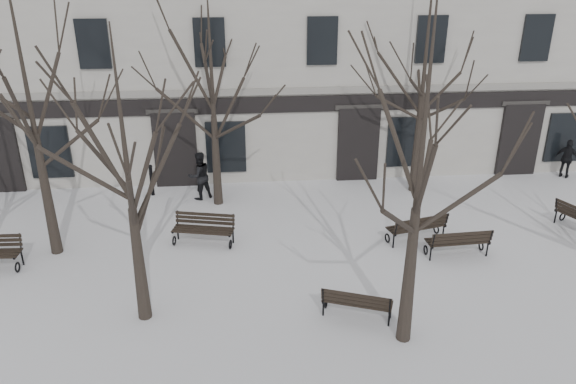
{
  "coord_description": "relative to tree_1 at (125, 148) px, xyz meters",
  "views": [
    {
      "loc": [
        -1.04,
        -12.4,
        8.48
      ],
      "look_at": [
        0.33,
        3.0,
        1.71
      ],
      "focal_mm": 35.0,
      "sensor_mm": 36.0,
      "label": 1
    }
  ],
  "objects": [
    {
      "name": "ground",
      "position": [
        3.57,
        0.53,
        -4.45
      ],
      "size": [
        100.0,
        100.0,
        0.0
      ],
      "primitive_type": "plane",
      "color": "silver",
      "rests_on": "ground"
    },
    {
      "name": "building",
      "position": [
        3.57,
        13.49,
        1.07
      ],
      "size": [
        40.4,
        10.2,
        11.4
      ],
      "color": "#B8B4AA",
      "rests_on": "ground"
    },
    {
      "name": "tree_1",
      "position": [
        0.0,
        0.0,
        0.0
      ],
      "size": [
        4.98,
        4.98,
        7.12
      ],
      "color": "black",
      "rests_on": "ground"
    },
    {
      "name": "tree_2",
      "position": [
        6.18,
        -1.4,
        0.59
      ],
      "size": [
        5.64,
        5.64,
        8.06
      ],
      "color": "black",
      "rests_on": "ground"
    },
    {
      "name": "tree_4",
      "position": [
        -3.12,
        3.54,
        1.14
      ],
      "size": [
        6.25,
        6.25,
        8.93
      ],
      "color": "black",
      "rests_on": "ground"
    },
    {
      "name": "tree_5",
      "position": [
        1.66,
        6.67,
        0.36
      ],
      "size": [
        5.39,
        5.39,
        7.69
      ],
      "color": "black",
      "rests_on": "ground"
    },
    {
      "name": "tree_6",
      "position": [
        8.99,
        7.19,
        1.15
      ],
      "size": [
        6.26,
        6.26,
        8.95
      ],
      "color": "black",
      "rests_on": "ground"
    },
    {
      "name": "bench_1",
      "position": [
        5.24,
        -0.52,
        -3.98
      ],
      "size": [
        1.8,
        1.17,
        0.87
      ],
      "rotation": [
        0.0,
        0.0,
        2.78
      ],
      "color": "black",
      "rests_on": "ground"
    },
    {
      "name": "bench_2",
      "position": [
        8.84,
        2.21,
        -3.94
      ],
      "size": [
        1.89,
        0.78,
        0.94
      ],
      "rotation": [
        0.0,
        0.0,
        3.2
      ],
      "color": "black",
      "rests_on": "ground"
    },
    {
      "name": "bench_3",
      "position": [
        1.3,
        3.72,
        -3.94
      ],
      "size": [
        1.97,
        1.08,
        0.95
      ],
      "rotation": [
        0.0,
        0.0,
        -0.23
      ],
      "color": "black",
      "rests_on": "ground"
    },
    {
      "name": "bench_4",
      "position": [
        7.91,
        3.22,
        -3.94
      ],
      "size": [
        1.97,
        1.12,
        0.94
      ],
      "rotation": [
        0.0,
        0.0,
        3.4
      ],
      "color": "black",
      "rests_on": "ground"
    },
    {
      "name": "bollard_a",
      "position": [
        -0.79,
        7.61,
        -3.8
      ],
      "size": [
        0.15,
        0.15,
        1.21
      ],
      "color": "black",
      "rests_on": "ground"
    },
    {
      "name": "bollard_b",
      "position": [
        8.97,
        7.18,
        -3.92
      ],
      "size": [
        0.13,
        0.13,
        0.98
      ],
      "color": "black",
      "rests_on": "ground"
    },
    {
      "name": "pedestrian_b",
      "position": [
        1.0,
        7.15,
        -4.45
      ],
      "size": [
        1.09,
        1.02,
        1.79
      ],
      "primitive_type": "imported",
      "rotation": [
        0.0,
        0.0,
        3.67
      ],
      "color": "black",
      "rests_on": "ground"
    },
    {
      "name": "pedestrian_c",
      "position": [
        15.41,
        7.94,
        -4.45
      ],
      "size": [
        0.93,
        0.91,
        1.56
      ],
      "primitive_type": "imported",
      "rotation": [
        0.0,
        0.0,
        2.39
      ],
      "color": "black",
      "rests_on": "ground"
    }
  ]
}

